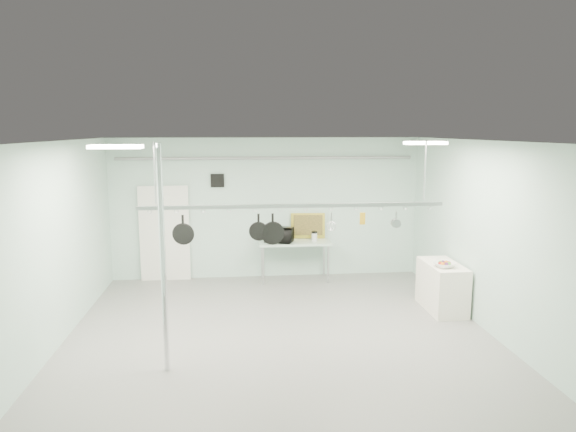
{
  "coord_description": "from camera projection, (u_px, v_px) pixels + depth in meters",
  "views": [
    {
      "loc": [
        -0.68,
        -7.57,
        3.38
      ],
      "look_at": [
        0.19,
        1.0,
        1.92
      ],
      "focal_mm": 32.0,
      "sensor_mm": 36.0,
      "label": 1
    }
  ],
  "objects": [
    {
      "name": "pot_rack",
      "position": [
        293.0,
        204.0,
        8.0
      ],
      "size": [
        4.8,
        0.06,
        1.0
      ],
      "color": "#B7B7BC",
      "rests_on": "ceiling"
    },
    {
      "name": "skillet_left",
      "position": [
        183.0,
        230.0,
        7.89
      ],
      "size": [
        0.34,
        0.1,
        0.46
      ],
      "primitive_type": null,
      "rotation": [
        0.0,
        0.0,
        -0.13
      ],
      "color": "black",
      "rests_on": "pot_rack"
    },
    {
      "name": "fruit_cluster",
      "position": [
        445.0,
        263.0,
        9.32
      ],
      "size": [
        0.24,
        0.24,
        0.09
      ],
      "primitive_type": null,
      "color": "maroon",
      "rests_on": "fruit_bowl"
    },
    {
      "name": "fruit_bowl",
      "position": [
        444.0,
        265.0,
        9.33
      ],
      "size": [
        0.45,
        0.45,
        0.09
      ],
      "primitive_type": "imported",
      "rotation": [
        0.0,
        0.0,
        0.2
      ],
      "color": "white",
      "rests_on": "side_cabinet"
    },
    {
      "name": "right_wall",
      "position": [
        501.0,
        243.0,
        8.13
      ],
      "size": [
        0.02,
        8.0,
        3.2
      ],
      "primitive_type": "cube",
      "color": "#A2C2B6",
      "rests_on": "floor"
    },
    {
      "name": "light_panel_right",
      "position": [
        425.0,
        143.0,
        8.35
      ],
      "size": [
        0.65,
        0.3,
        0.05
      ],
      "primitive_type": "cube",
      "color": "white",
      "rests_on": "ceiling"
    },
    {
      "name": "light_panel_left",
      "position": [
        116.0,
        147.0,
        6.52
      ],
      "size": [
        0.65,
        0.3,
        0.05
      ],
      "primitive_type": "cube",
      "color": "white",
      "rests_on": "ceiling"
    },
    {
      "name": "painting_large",
      "position": [
        308.0,
        226.0,
        11.77
      ],
      "size": [
        0.79,
        0.19,
        0.58
      ],
      "primitive_type": "cube",
      "rotation": [
        -0.14,
        0.0,
        -0.08
      ],
      "color": "gold",
      "rests_on": "prep_table"
    },
    {
      "name": "skillet_right",
      "position": [
        273.0,
        229.0,
        8.03
      ],
      "size": [
        0.37,
        0.11,
        0.51
      ],
      "primitive_type": null,
      "rotation": [
        0.0,
        0.0,
        0.14
      ],
      "color": "black",
      "rests_on": "pot_rack"
    },
    {
      "name": "chrome_pole",
      "position": [
        163.0,
        261.0,
        7.03
      ],
      "size": [
        0.08,
        0.08,
        3.2
      ],
      "primitive_type": "cylinder",
      "color": "silver",
      "rests_on": "floor"
    },
    {
      "name": "skillet_mid",
      "position": [
        259.0,
        227.0,
        8.0
      ],
      "size": [
        0.3,
        0.1,
        0.41
      ],
      "primitive_type": null,
      "rotation": [
        0.0,
        0.0,
        -0.15
      ],
      "color": "black",
      "rests_on": "pot_rack"
    },
    {
      "name": "prep_table",
      "position": [
        295.0,
        244.0,
        11.51
      ],
      "size": [
        1.6,
        0.7,
        0.91
      ],
      "color": "#98B3A1",
      "rests_on": "floor"
    },
    {
      "name": "grater",
      "position": [
        362.0,
        219.0,
        8.15
      ],
      "size": [
        0.09,
        0.02,
        0.21
      ],
      "primitive_type": null,
      "rotation": [
        0.0,
        0.0,
        -0.03
      ],
      "color": "yellow",
      "rests_on": "pot_rack"
    },
    {
      "name": "microwave",
      "position": [
        279.0,
        235.0,
        11.37
      ],
      "size": [
        0.69,
        0.58,
        0.33
      ],
      "primitive_type": "imported",
      "rotation": [
        0.0,
        0.0,
        2.78
      ],
      "color": "black",
      "rests_on": "prep_table"
    },
    {
      "name": "saucepan",
      "position": [
        396.0,
        220.0,
        8.21
      ],
      "size": [
        0.16,
        0.11,
        0.27
      ],
      "primitive_type": null,
      "rotation": [
        0.0,
        0.0,
        -0.14
      ],
      "color": "#B3B3B8",
      "rests_on": "pot_rack"
    },
    {
      "name": "wall_vent",
      "position": [
        217.0,
        181.0,
        11.46
      ],
      "size": [
        0.3,
        0.04,
        0.3
      ],
      "primitive_type": "cube",
      "color": "black",
      "rests_on": "back_wall"
    },
    {
      "name": "door",
      "position": [
        165.0,
        234.0,
        11.51
      ],
      "size": [
        1.1,
        0.1,
        2.2
      ],
      "primitive_type": "cube",
      "color": "silver",
      "rests_on": "floor"
    },
    {
      "name": "whisk",
      "position": [
        331.0,
        222.0,
        8.1
      ],
      "size": [
        0.19,
        0.19,
        0.29
      ],
      "primitive_type": null,
      "rotation": [
        0.0,
        0.0,
        0.29
      ],
      "color": "#B1B0B5",
      "rests_on": "pot_rack"
    },
    {
      "name": "conduit_pipe",
      "position": [
        267.0,
        158.0,
        11.42
      ],
      "size": [
        6.6,
        0.07,
        0.07
      ],
      "primitive_type": "cylinder",
      "rotation": [
        0.0,
        1.57,
        0.0
      ],
      "color": "gray",
      "rests_on": "back_wall"
    },
    {
      "name": "side_cabinet",
      "position": [
        442.0,
        287.0,
        9.67
      ],
      "size": [
        0.6,
        1.2,
        0.9
      ],
      "primitive_type": "cube",
      "color": "white",
      "rests_on": "floor"
    },
    {
      "name": "ceiling",
      "position": [
        282.0,
        142.0,
        7.52
      ],
      "size": [
        7.0,
        8.0,
        0.02
      ],
      "primitive_type": "cube",
      "color": "silver",
      "rests_on": "back_wall"
    },
    {
      "name": "painting_small",
      "position": [
        316.0,
        233.0,
        11.82
      ],
      "size": [
        0.31,
        0.11,
        0.25
      ],
      "primitive_type": "cube",
      "rotation": [
        -0.17,
        0.0,
        0.09
      ],
      "color": "black",
      "rests_on": "prep_table"
    },
    {
      "name": "coffee_canister",
      "position": [
        314.0,
        237.0,
        11.5
      ],
      "size": [
        0.14,
        0.14,
        0.18
      ],
      "primitive_type": "cylinder",
      "rotation": [
        0.0,
        0.0,
        0.19
      ],
      "color": "silver",
      "rests_on": "prep_table"
    },
    {
      "name": "back_wall",
      "position": [
        267.0,
        208.0,
        11.7
      ],
      "size": [
        7.0,
        0.02,
        3.2
      ],
      "primitive_type": "cube",
      "color": "#A2C2B6",
      "rests_on": "floor"
    },
    {
      "name": "floor",
      "position": [
        283.0,
        347.0,
        8.05
      ],
      "size": [
        8.0,
        8.0,
        0.0
      ],
      "primitive_type": "plane",
      "color": "gray",
      "rests_on": "ground"
    }
  ]
}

